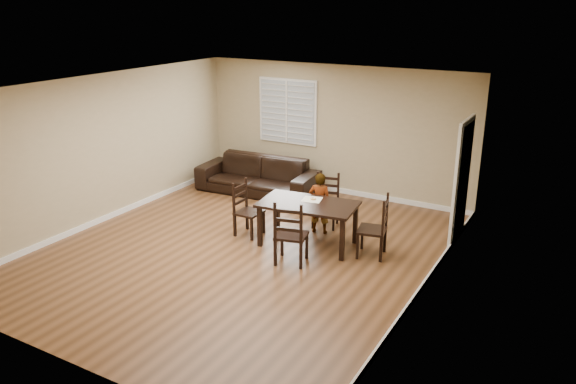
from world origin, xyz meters
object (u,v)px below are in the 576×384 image
object	(u,v)px
dining_table	(308,208)
child	(320,203)
donut	(313,198)
sofa	(258,175)
chair_far	(289,237)
chair_right	(380,229)
chair_left	(244,210)
chair_near	(327,201)

from	to	relation	value
dining_table	child	bearing A→B (deg)	90.00
dining_table	donut	world-z (taller)	donut
dining_table	sofa	distance (m)	2.92
dining_table	sofa	xyz separation A→B (m)	(-2.20, 1.90, -0.28)
chair_far	chair_right	bearing A→B (deg)	-151.59
sofa	chair_right	bearing A→B (deg)	-31.15
dining_table	child	size ratio (longest dim) A/B	1.53
child	sofa	bearing A→B (deg)	-43.97
donut	sofa	distance (m)	2.82
sofa	donut	bearing A→B (deg)	-42.05
chair_left	donut	world-z (taller)	chair_left
chair_right	sofa	size ratio (longest dim) A/B	0.40
chair_right	child	xyz separation A→B (m)	(-1.28, 0.42, 0.09)
chair_far	chair_left	distance (m)	1.51
donut	sofa	size ratio (longest dim) A/B	0.04
chair_far	donut	bearing A→B (deg)	-97.48
chair_near	chair_far	distance (m)	1.87
chair_far	chair_right	xyz separation A→B (m)	(1.09, 1.00, -0.01)
donut	dining_table	bearing A→B (deg)	-89.56
chair_far	chair_left	size ratio (longest dim) A/B	1.08
chair_left	chair_right	bearing A→B (deg)	-82.37
dining_table	donut	size ratio (longest dim) A/B	18.15
chair_right	chair_left	bearing A→B (deg)	-95.03
child	donut	size ratio (longest dim) A/B	11.83
dining_table	chair_near	distance (m)	1.04
child	donut	xyz separation A→B (m)	(0.07, -0.39, 0.22)
chair_left	chair_right	size ratio (longest dim) A/B	0.95
chair_right	chair_near	bearing A→B (deg)	-134.02
chair_left	dining_table	bearing A→B (deg)	-83.00
chair_left	chair_right	xyz separation A→B (m)	(2.42, 0.28, 0.02)
dining_table	sofa	bearing A→B (deg)	132.47
chair_left	chair_near	bearing A→B (deg)	-42.46
chair_right	sofa	world-z (taller)	chair_right
chair_left	child	distance (m)	1.34
chair_near	chair_far	size ratio (longest dim) A/B	0.93
chair_near	chair_right	size ratio (longest dim) A/B	0.95
chair_right	dining_table	bearing A→B (deg)	-94.40
sofa	child	bearing A→B (deg)	-35.90
dining_table	chair_right	size ratio (longest dim) A/B	1.65
chair_left	child	bearing A→B (deg)	-57.39
dining_table	donut	bearing A→B (deg)	83.66
dining_table	chair_left	world-z (taller)	chair_left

